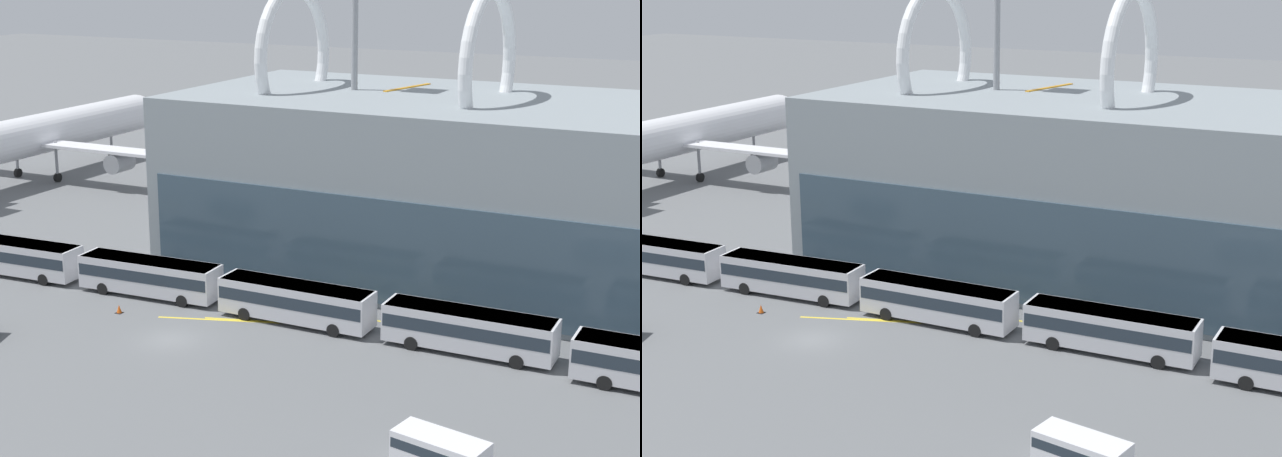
{
  "view_description": "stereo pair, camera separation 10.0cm",
  "coord_description": "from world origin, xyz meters",
  "views": [
    {
      "loc": [
        39.32,
        -54.06,
        26.64
      ],
      "look_at": [
        2.59,
        18.84,
        4.0
      ],
      "focal_mm": 55.0,
      "sensor_mm": 36.0,
      "label": 1
    },
    {
      "loc": [
        39.41,
        -54.02,
        26.64
      ],
      "look_at": [
        2.59,
        18.84,
        4.0
      ],
      "focal_mm": 55.0,
      "sensor_mm": 36.0,
      "label": 2
    }
  ],
  "objects": [
    {
      "name": "shuttle_bus_2",
      "position": [
        6.49,
        7.09,
        1.8
      ],
      "size": [
        12.13,
        2.85,
        3.05
      ],
      "rotation": [
        0.0,
        0.0,
        0.0
      ],
      "color": "silver",
      "rests_on": "ground_plane"
    },
    {
      "name": "airliner_at_gate_near",
      "position": [
        -45.53,
        37.17,
        5.53
      ],
      "size": [
        45.7,
        43.58,
        13.8
      ],
      "rotation": [
        0.0,
        0.0,
        1.58
      ],
      "color": "white",
      "rests_on": "ground_plane"
    },
    {
      "name": "shuttle_bus_1",
      "position": [
        -6.99,
        7.16,
        1.8
      ],
      "size": [
        12.27,
        3.45,
        3.05
      ],
      "rotation": [
        0.0,
        0.0,
        0.06
      ],
      "color": "silver",
      "rests_on": "ground_plane"
    },
    {
      "name": "traffic_cone_0",
      "position": [
        -6.78,
        2.78,
        0.33
      ],
      "size": [
        0.54,
        0.54,
        0.67
      ],
      "color": "black",
      "rests_on": "ground_plane"
    },
    {
      "name": "shuttle_bus_0",
      "position": [
        -20.46,
        6.34,
        1.8
      ],
      "size": [
        12.27,
        3.46,
        3.05
      ],
      "rotation": [
        0.0,
        0.0,
        0.06
      ],
      "color": "silver",
      "rests_on": "ground_plane"
    },
    {
      "name": "airliner_at_gate_far",
      "position": [
        9.66,
        42.15,
        4.72
      ],
      "size": [
        37.08,
        37.78,
        15.35
      ],
      "rotation": [
        0.0,
        0.0,
        1.34
      ],
      "color": "silver",
      "rests_on": "ground_plane"
    },
    {
      "name": "lane_stripe_2",
      "position": [
        11.64,
        10.23,
        0.0
      ],
      "size": [
        11.04,
        0.29,
        0.01
      ],
      "primitive_type": "cube",
      "rotation": [
        0.0,
        0.0,
        0.0
      ],
      "color": "yellow",
      "rests_on": "ground_plane"
    },
    {
      "name": "shuttle_bus_3",
      "position": [
        19.96,
        7.39,
        1.8
      ],
      "size": [
        12.17,
        2.99,
        3.05
      ],
      "rotation": [
        0.0,
        0.0,
        0.02
      ],
      "color": "silver",
      "rests_on": "ground_plane"
    },
    {
      "name": "lane_stripe_3",
      "position": [
        4.59,
        6.39,
        0.0
      ],
      "size": [
        9.76,
        3.27,
        0.01
      ],
      "primitive_type": "cube",
      "rotation": [
        0.0,
        0.0,
        0.3
      ],
      "color": "yellow",
      "rests_on": "ground_plane"
    },
    {
      "name": "lane_stripe_0",
      "position": [
        0.93,
        4.94,
        0.0
      ],
      "size": [
        9.02,
        3.29,
        0.01
      ],
      "primitive_type": "cube",
      "rotation": [
        0.0,
        0.0,
        0.33
      ],
      "color": "yellow",
      "rests_on": "ground_plane"
    },
    {
      "name": "floodlight_mast",
      "position": [
        2.76,
        25.3,
        20.16
      ],
      "size": [
        3.11,
        3.11,
        28.26
      ],
      "color": "gray",
      "rests_on": "ground_plane"
    },
    {
      "name": "ground_plane",
      "position": [
        0.0,
        0.0,
        0.0
      ],
      "size": [
        440.0,
        440.0,
        0.0
      ],
      "primitive_type": "plane",
      "color": "slate"
    },
    {
      "name": "service_van_crossing",
      "position": [
        23.92,
        -9.26,
        1.3
      ],
      "size": [
        5.43,
        3.04,
        2.19
      ],
      "rotation": [
        0.0,
        0.0,
        -0.19
      ],
      "color": "silver",
      "rests_on": "ground_plane"
    }
  ]
}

